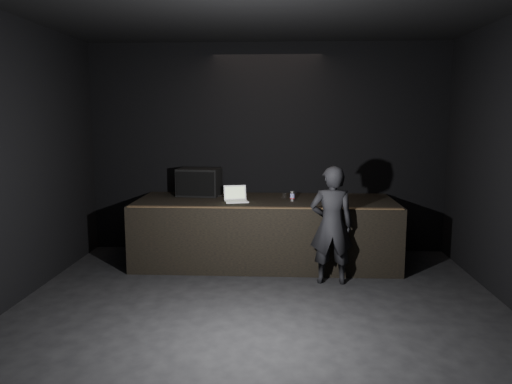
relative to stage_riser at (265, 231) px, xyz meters
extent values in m
plane|color=black|center=(0.00, -2.73, -0.50)|extent=(7.00, 7.00, 0.00)
cube|color=black|center=(0.00, 0.77, 1.25)|extent=(6.00, 0.10, 3.50)
cube|color=black|center=(0.00, -6.23, 1.25)|extent=(6.00, 0.10, 3.50)
cube|color=black|center=(0.00, 0.00, 0.00)|extent=(4.00, 1.50, 1.00)
cube|color=brown|center=(0.00, -0.71, 0.51)|extent=(3.92, 0.10, 0.01)
cube|color=black|center=(-1.10, 0.39, 0.72)|extent=(0.72, 0.54, 0.45)
cube|color=black|center=(-1.13, 0.15, 0.72)|extent=(0.63, 0.09, 0.39)
cylinder|color=black|center=(-1.07, 0.24, 0.51)|extent=(0.79, 0.13, 0.02)
cube|color=silver|center=(-0.43, -0.23, 0.51)|extent=(0.39, 0.31, 0.02)
cube|color=silver|center=(-0.43, -0.23, 0.52)|extent=(0.31, 0.20, 0.00)
cube|color=silver|center=(-0.47, -0.08, 0.63)|extent=(0.35, 0.15, 0.22)
cube|color=#9DC93B|center=(-0.47, -0.09, 0.63)|extent=(0.30, 0.12, 0.18)
cylinder|color=silver|center=(0.42, -0.11, 0.58)|extent=(0.07, 0.07, 0.16)
cylinder|color=#1B2194|center=(0.42, -0.11, 0.58)|extent=(0.07, 0.07, 0.07)
cylinder|color=#9E0F0E|center=(0.42, -0.11, 0.54)|extent=(0.07, 0.07, 0.01)
cylinder|color=white|center=(0.30, 0.12, 0.54)|extent=(0.07, 0.07, 0.09)
cube|color=white|center=(0.91, -0.65, 0.52)|extent=(0.05, 0.17, 0.03)
imported|color=black|center=(0.94, -0.95, 0.32)|extent=(0.60, 0.40, 1.63)
camera|label=1|loc=(0.25, -7.66, 1.77)|focal=35.00mm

